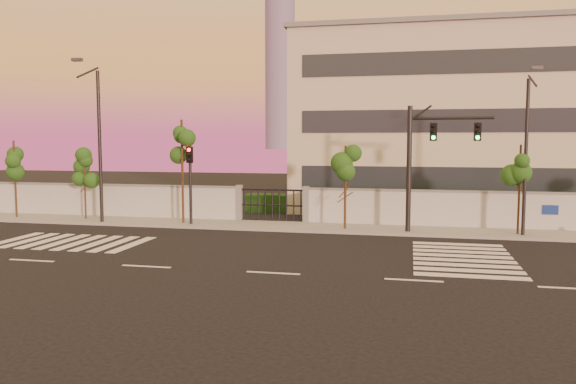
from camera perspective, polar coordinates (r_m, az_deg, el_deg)
name	(u,v)px	position (r m, az deg, el deg)	size (l,w,h in m)	color
ground	(273,273)	(20.63, -1.52, -8.24)	(120.00, 120.00, 0.00)	black
sidewalk	(319,227)	(30.73, 3.17, -3.62)	(60.00, 3.00, 0.15)	gray
perimeter_wall	(325,206)	(32.04, 3.79, -1.46)	(60.00, 0.36, 2.20)	#AAACB1
hedge_row	(349,206)	(34.64, 6.20, -1.39)	(41.00, 4.25, 1.80)	black
institutional_building	(472,121)	(41.70, 18.21, 6.85)	(24.40, 12.40, 12.25)	beige
distant_skyscraper	(280,33)	(312.77, -0.83, 15.81)	(16.00, 16.00, 118.00)	slate
road_markings	(258,251)	(24.57, -3.02, -6.03)	(57.00, 7.62, 0.02)	silver
street_tree_a	(15,162)	(37.86, -26.00, 2.80)	(1.49, 1.18, 4.80)	#382314
street_tree_b	(85,170)	(35.45, -19.95, 2.11)	(1.37, 1.09, 4.15)	#382314
street_tree_c	(183,148)	(32.15, -10.67, 4.41)	(1.62, 1.29, 5.97)	#382314
street_tree_d	(346,168)	(29.66, 5.90, 2.40)	(1.62, 1.29, 4.54)	#382314
street_tree_e	(520,169)	(30.18, 22.54, 2.16)	(1.38, 1.10, 4.61)	#382314
traffic_signal_main	(426,154)	(29.25, 13.84, 3.80)	(4.15, 0.63, 6.56)	black
traffic_signal_secondary	(190,174)	(31.69, -9.91, 1.80)	(0.36, 0.35, 4.64)	black
streetlight_west	(98,138)	(33.59, -18.76, 5.20)	(0.55, 2.20, 9.14)	black
streetlight_east	(527,149)	(29.65, 23.09, 4.06)	(0.49, 1.96, 8.16)	black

